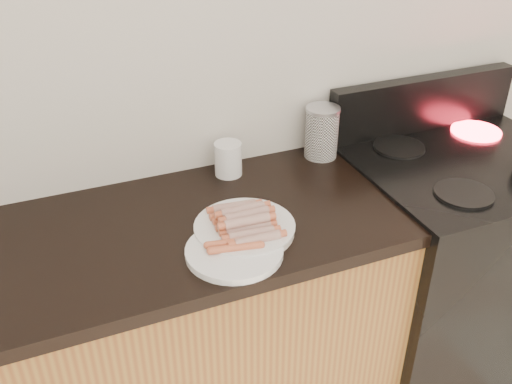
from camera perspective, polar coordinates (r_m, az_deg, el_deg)
name	(u,v)px	position (r m, az deg, el deg)	size (l,w,h in m)	color
wall_back	(217,47)	(1.78, -3.97, 14.27)	(4.00, 0.04, 2.60)	silver
counter_slab	(5,272)	(1.62, -23.80, -7.33)	(2.20, 0.62, 0.04)	black
stove	(447,266)	(2.30, 18.55, -7.07)	(0.76, 0.65, 0.91)	black
stove_panel	(423,103)	(2.21, 16.36, 8.51)	(0.76, 0.06, 0.20)	black
burner_near_left	(464,193)	(1.84, 20.08, -0.14)	(0.18, 0.18, 0.01)	black
burner_far_left	(399,147)	(2.07, 14.11, 4.39)	(0.18, 0.18, 0.01)	black
burner_far_right	(476,131)	(2.28, 21.15, 5.69)	(0.18, 0.18, 0.01)	#FF1E2D
main_plate	(245,229)	(1.59, -1.15, -3.73)	(0.28, 0.28, 0.02)	white
side_plate	(234,251)	(1.51, -2.19, -5.93)	(0.26, 0.26, 0.02)	white
hotdog_pile	(244,220)	(1.57, -1.16, -2.84)	(0.13, 0.21, 0.05)	maroon
plain_sausages	(234,245)	(1.49, -2.20, -5.33)	(0.13, 0.07, 0.02)	orange
canister	(322,132)	(1.96, 6.58, 5.97)	(0.12, 0.12, 0.18)	white
mug	(228,159)	(1.85, -2.80, 3.32)	(0.09, 0.09, 0.11)	white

